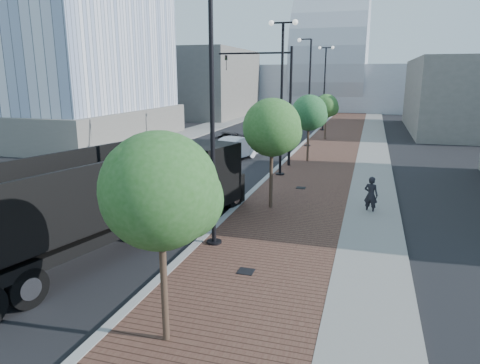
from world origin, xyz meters
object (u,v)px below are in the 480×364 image
(dump_truck, at_px, (153,195))
(dark_car_mid, at_px, (226,140))
(white_sedan, at_px, (231,149))
(pedestrian, at_px, (371,195))

(dump_truck, relative_size, dark_car_mid, 3.03)
(dump_truck, height_order, white_sedan, dump_truck)
(white_sedan, xyz_separation_m, pedestrian, (10.08, -10.60, 0.03))
(dump_truck, height_order, dark_car_mid, dump_truck)
(dump_truck, relative_size, pedestrian, 7.98)
(dump_truck, xyz_separation_m, dark_car_mid, (-4.09, 21.24, -0.88))
(white_sedan, height_order, dark_car_mid, white_sedan)
(dark_car_mid, bearing_deg, dump_truck, -73.59)
(white_sedan, bearing_deg, dump_truck, -61.76)
(pedestrian, bearing_deg, dark_car_mid, -35.36)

